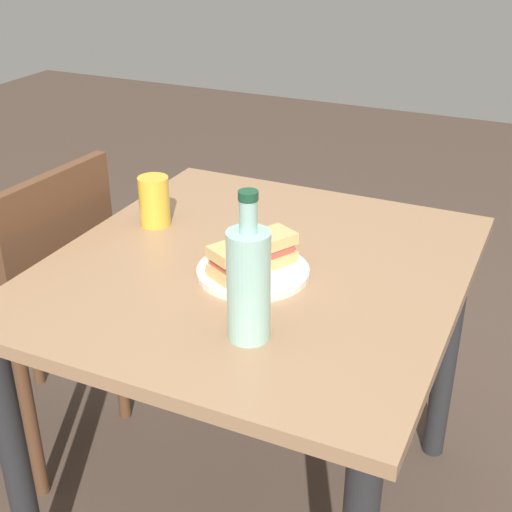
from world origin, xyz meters
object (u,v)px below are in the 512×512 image
object	(u,v)px
dining_table	(256,311)
chair_far	(39,297)
baguette_sandwich_near	(253,254)
plate_near	(253,272)
water_bottle	(249,282)
beer_glass	(154,201)
knife_near	(234,260)

from	to	relation	value
dining_table	chair_far	world-z (taller)	chair_far
baguette_sandwich_near	plate_near	bearing A→B (deg)	-90.00
water_bottle	plate_near	bearing A→B (deg)	23.13
beer_glass	baguette_sandwich_near	bearing A→B (deg)	-112.56
baguette_sandwich_near	beer_glass	bearing A→B (deg)	67.44
chair_far	water_bottle	distance (m)	0.86
chair_far	baguette_sandwich_near	xyz separation A→B (m)	(-0.04, -0.65, 0.29)
knife_near	dining_table	bearing A→B (deg)	-49.44
dining_table	chair_far	xyz separation A→B (m)	(-0.01, 0.64, -0.12)
plate_near	chair_far	bearing A→B (deg)	86.42
water_bottle	beer_glass	xyz separation A→B (m)	(0.35, 0.42, -0.05)
water_bottle	beer_glass	size ratio (longest dim) A/B	2.34
dining_table	knife_near	bearing A→B (deg)	130.56
dining_table	beer_glass	distance (m)	0.37
knife_near	beer_glass	xyz separation A→B (m)	(0.12, 0.28, 0.04)
baguette_sandwich_near	water_bottle	xyz separation A→B (m)	(-0.22, -0.09, 0.06)
baguette_sandwich_near	beer_glass	xyz separation A→B (m)	(0.14, 0.33, 0.01)
chair_far	water_bottle	bearing A→B (deg)	-109.12
baguette_sandwich_near	beer_glass	distance (m)	0.35
beer_glass	water_bottle	bearing A→B (deg)	-130.05
dining_table	chair_far	distance (m)	0.65
dining_table	water_bottle	size ratio (longest dim) A/B	3.33
plate_near	water_bottle	world-z (taller)	water_bottle
baguette_sandwich_near	knife_near	bearing A→B (deg)	74.16
plate_near	knife_near	size ratio (longest dim) A/B	1.39
dining_table	plate_near	xyz separation A→B (m)	(-0.05, -0.01, 0.13)
knife_near	chair_far	bearing A→B (deg)	87.51
chair_far	beer_glass	size ratio (longest dim) A/B	7.07
dining_table	knife_near	distance (m)	0.15
dining_table	plate_near	world-z (taller)	plate_near
knife_near	plate_near	bearing A→B (deg)	-105.84
chair_far	knife_near	xyz separation A→B (m)	(-0.03, -0.60, 0.25)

